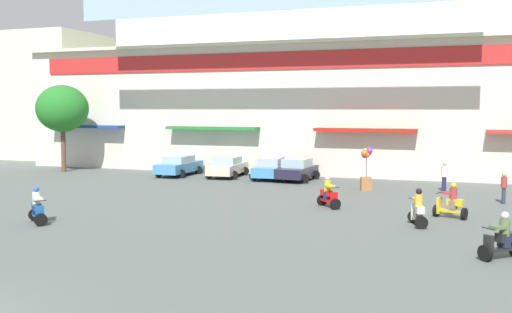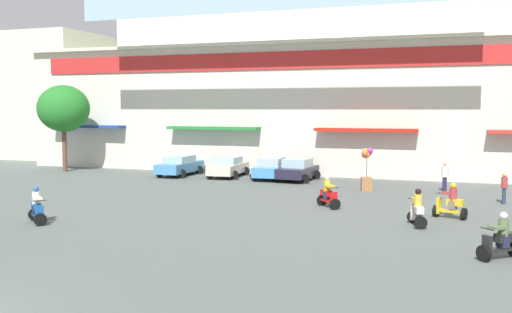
# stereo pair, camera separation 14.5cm
# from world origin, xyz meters

# --- Properties ---
(ground_plane) EXTENTS (128.00, 128.00, 0.00)m
(ground_plane) POSITION_xyz_m (0.00, 13.00, 0.00)
(ground_plane) COLOR #575F5B
(colonial_building) EXTENTS (43.74, 18.80, 19.13)m
(colonial_building) POSITION_xyz_m (0.00, 36.88, 8.44)
(colonial_building) COLOR beige
(colonial_building) RESTS_ON ground
(flank_building_left) EXTENTS (13.84, 9.04, 11.72)m
(flank_building_left) POSITION_xyz_m (-28.37, 37.79, 5.86)
(flank_building_left) COLOR beige
(flank_building_left) RESTS_ON ground
(plaza_tree_0) EXTENTS (3.92, 3.64, 6.45)m
(plaza_tree_0) POSITION_xyz_m (-16.76, 26.95, 4.69)
(plaza_tree_0) COLOR brown
(plaza_tree_0) RESTS_ON ground
(parked_car_0) EXTENTS (2.38, 4.35, 1.40)m
(parked_car_0) POSITION_xyz_m (-7.46, 27.47, 0.72)
(parked_car_0) COLOR #458AC3
(parked_car_0) RESTS_ON ground
(parked_car_1) EXTENTS (2.49, 4.24, 1.40)m
(parked_car_1) POSITION_xyz_m (-3.92, 27.79, 0.71)
(parked_car_1) COLOR beige
(parked_car_1) RESTS_ON ground
(parked_car_2) EXTENTS (2.39, 4.23, 1.43)m
(parked_car_2) POSITION_xyz_m (-0.73, 27.72, 0.72)
(parked_car_2) COLOR #4389CB
(parked_car_2) RESTS_ON ground
(parked_car_3) EXTENTS (2.55, 3.94, 1.45)m
(parked_car_3) POSITION_xyz_m (1.16, 27.38, 0.73)
(parked_car_3) COLOR #211E31
(parked_car_3) RESTS_ON ground
(scooter_rider_1) EXTENTS (0.90, 1.46, 1.55)m
(scooter_rider_1) POSITION_xyz_m (9.61, 14.71, 0.64)
(scooter_rider_1) COLOR black
(scooter_rider_1) RESTS_ON ground
(scooter_rider_2) EXTENTS (1.34, 1.41, 1.54)m
(scooter_rider_2) POSITION_xyz_m (5.27, 17.88, 0.63)
(scooter_rider_2) COLOR black
(scooter_rider_2) RESTS_ON ground
(scooter_rider_3) EXTENTS (1.42, 1.36, 1.52)m
(scooter_rider_3) POSITION_xyz_m (12.46, 10.20, 0.62)
(scooter_rider_3) COLOR black
(scooter_rider_3) RESTS_ON ground
(scooter_rider_4) EXTENTS (1.47, 0.97, 1.57)m
(scooter_rider_4) POSITION_xyz_m (10.85, 16.90, 0.65)
(scooter_rider_4) COLOR black
(scooter_rider_4) RESTS_ON ground
(scooter_rider_7) EXTENTS (1.45, 1.35, 1.54)m
(scooter_rider_7) POSITION_xyz_m (-5.31, 10.15, 0.63)
(scooter_rider_7) COLOR black
(scooter_rider_7) RESTS_ON ground
(pedestrian_0) EXTENTS (0.33, 0.33, 1.59)m
(pedestrian_0) POSITION_xyz_m (13.30, 21.73, 0.93)
(pedestrian_0) COLOR #2C354A
(pedestrian_0) RESTS_ON ground
(pedestrian_1) EXTENTS (0.53, 0.53, 1.70)m
(pedestrian_1) POSITION_xyz_m (10.40, 25.26, 0.96)
(pedestrian_1) COLOR #25244C
(pedestrian_1) RESTS_ON ground
(balloon_vendor_cart) EXTENTS (0.80, 1.02, 2.50)m
(balloon_vendor_cart) POSITION_xyz_m (6.12, 24.30, 1.08)
(balloon_vendor_cart) COLOR #A26B3F
(balloon_vendor_cart) RESTS_ON ground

